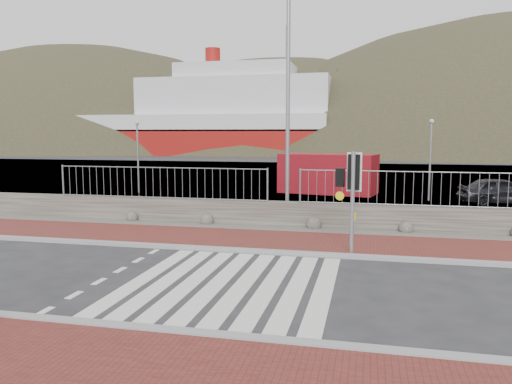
% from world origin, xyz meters
% --- Properties ---
extents(ground, '(220.00, 220.00, 0.00)m').
position_xyz_m(ground, '(0.00, 0.00, 0.00)').
color(ground, '#28282B').
rests_on(ground, ground).
extents(sidewalk_far, '(40.00, 3.00, 0.08)m').
position_xyz_m(sidewalk_far, '(0.00, 4.50, 0.04)').
color(sidewalk_far, brown).
rests_on(sidewalk_far, ground).
extents(kerb_near, '(40.00, 0.25, 0.12)m').
position_xyz_m(kerb_near, '(0.00, -3.00, 0.05)').
color(kerb_near, gray).
rests_on(kerb_near, ground).
extents(kerb_far, '(40.00, 0.25, 0.12)m').
position_xyz_m(kerb_far, '(0.00, 3.00, 0.05)').
color(kerb_far, gray).
rests_on(kerb_far, ground).
extents(zebra_crossing, '(4.62, 5.60, 0.01)m').
position_xyz_m(zebra_crossing, '(-0.00, 0.00, 0.01)').
color(zebra_crossing, silver).
rests_on(zebra_crossing, ground).
extents(gravel_strip, '(40.00, 1.50, 0.06)m').
position_xyz_m(gravel_strip, '(0.00, 6.50, 0.03)').
color(gravel_strip, '#59544C').
rests_on(gravel_strip, ground).
extents(stone_wall, '(40.00, 0.60, 0.90)m').
position_xyz_m(stone_wall, '(0.00, 7.30, 0.45)').
color(stone_wall, '#464039').
rests_on(stone_wall, ground).
extents(railing, '(18.07, 0.07, 1.22)m').
position_xyz_m(railing, '(0.00, 7.15, 1.82)').
color(railing, gray).
rests_on(railing, stone_wall).
extents(quay, '(120.00, 40.00, 0.50)m').
position_xyz_m(quay, '(0.00, 27.90, 0.00)').
color(quay, '#4C4C4F').
rests_on(quay, ground).
extents(water, '(220.00, 50.00, 0.05)m').
position_xyz_m(water, '(0.00, 62.90, 0.00)').
color(water, '#3F4C54').
rests_on(water, ground).
extents(ferry, '(50.00, 16.00, 20.00)m').
position_xyz_m(ferry, '(-24.65, 67.90, 5.36)').
color(ferry, maroon).
rests_on(ferry, ground).
extents(hills_backdrop, '(254.00, 90.00, 100.00)m').
position_xyz_m(hills_backdrop, '(6.74, 87.90, -23.05)').
color(hills_backdrop, '#2F321E').
rests_on(hills_backdrop, ground).
extents(traffic_signal_far, '(0.71, 0.33, 2.90)m').
position_xyz_m(traffic_signal_far, '(2.54, 3.38, 2.10)').
color(traffic_signal_far, gray).
rests_on(traffic_signal_far, ground).
extents(streetlight, '(1.83, 0.28, 8.63)m').
position_xyz_m(streetlight, '(0.12, 8.11, 4.86)').
color(streetlight, gray).
rests_on(streetlight, ground).
extents(shipping_container, '(5.73, 3.33, 2.24)m').
position_xyz_m(shipping_container, '(0.71, 18.03, 1.12)').
color(shipping_container, maroon).
rests_on(shipping_container, ground).
extents(car_a, '(4.03, 2.13, 1.30)m').
position_xyz_m(car_a, '(9.20, 15.30, 0.65)').
color(car_a, black).
rests_on(car_a, ground).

